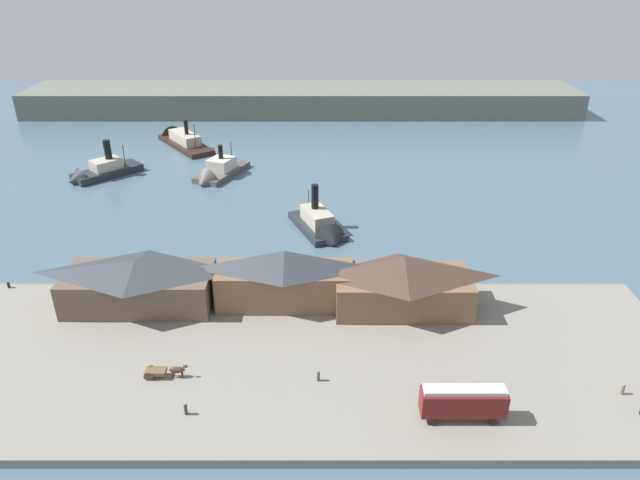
{
  "coord_description": "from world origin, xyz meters",
  "views": [
    {
      "loc": [
        5.94,
        -84.88,
        49.91
      ],
      "look_at": [
        5.6,
        10.32,
        2.0
      ],
      "focal_mm": 32.93,
      "sensor_mm": 36.0,
      "label": 1
    }
  ],
  "objects_px": {
    "pedestrian_by_tram": "(187,409)",
    "ferry_near_quay": "(102,171)",
    "ferry_shed_east_terminal": "(141,282)",
    "ferry_outer_harbor": "(182,139)",
    "pedestrian_near_east_shed": "(320,376)",
    "street_tram": "(465,401)",
    "ferry_mid_harbor": "(323,227)",
    "ferry_moored_east": "(218,173)",
    "mooring_post_center_east": "(11,285)",
    "horse_cart": "(166,371)",
    "ferry_shed_west_terminal": "(287,277)",
    "ferry_shed_central_terminal": "(405,282)",
    "pedestrian_at_waters_edge": "(625,390)"
  },
  "relations": [
    {
      "from": "pedestrian_near_east_shed",
      "to": "ferry_near_quay",
      "type": "relative_size",
      "value": 0.1
    },
    {
      "from": "pedestrian_by_tram",
      "to": "ferry_near_quay",
      "type": "relative_size",
      "value": 0.1
    },
    {
      "from": "ferry_moored_east",
      "to": "ferry_mid_harbor",
      "type": "bearing_deg",
      "value": -50.47
    },
    {
      "from": "street_tram",
      "to": "mooring_post_center_east",
      "type": "height_order",
      "value": "street_tram"
    },
    {
      "from": "street_tram",
      "to": "ferry_outer_harbor",
      "type": "height_order",
      "value": "ferry_outer_harbor"
    },
    {
      "from": "ferry_shed_east_terminal",
      "to": "ferry_shed_central_terminal",
      "type": "xyz_separation_m",
      "value": [
        39.32,
        -0.84,
        0.49
      ]
    },
    {
      "from": "pedestrian_near_east_shed",
      "to": "horse_cart",
      "type": "bearing_deg",
      "value": 177.91
    },
    {
      "from": "pedestrian_near_east_shed",
      "to": "ferry_outer_harbor",
      "type": "bearing_deg",
      "value": 110.96
    },
    {
      "from": "street_tram",
      "to": "ferry_near_quay",
      "type": "distance_m",
      "value": 106.8
    },
    {
      "from": "ferry_shed_west_terminal",
      "to": "horse_cart",
      "type": "bearing_deg",
      "value": -129.74
    },
    {
      "from": "pedestrian_by_tram",
      "to": "ferry_near_quay",
      "type": "height_order",
      "value": "ferry_near_quay"
    },
    {
      "from": "street_tram",
      "to": "ferry_mid_harbor",
      "type": "distance_m",
      "value": 53.29
    },
    {
      "from": "ferry_shed_central_terminal",
      "to": "ferry_near_quay",
      "type": "relative_size",
      "value": 1.23
    },
    {
      "from": "mooring_post_center_east",
      "to": "ferry_near_quay",
      "type": "relative_size",
      "value": 0.05
    },
    {
      "from": "mooring_post_center_east",
      "to": "ferry_moored_east",
      "type": "height_order",
      "value": "ferry_moored_east"
    },
    {
      "from": "ferry_shed_central_terminal",
      "to": "horse_cart",
      "type": "bearing_deg",
      "value": -153.34
    },
    {
      "from": "ferry_shed_west_terminal",
      "to": "ferry_outer_harbor",
      "type": "relative_size",
      "value": 0.88
    },
    {
      "from": "horse_cart",
      "to": "pedestrian_by_tram",
      "type": "bearing_deg",
      "value": -58.42
    },
    {
      "from": "ferry_outer_harbor",
      "to": "ferry_shed_west_terminal",
      "type": "bearing_deg",
      "value": -67.93
    },
    {
      "from": "ferry_shed_west_terminal",
      "to": "street_tram",
      "type": "xyz_separation_m",
      "value": [
        21.49,
        -24.51,
        -1.95
      ]
    },
    {
      "from": "ferry_shed_east_terminal",
      "to": "pedestrian_near_east_shed",
      "type": "relative_size",
      "value": 14.12
    },
    {
      "from": "pedestrian_by_tram",
      "to": "ferry_near_quay",
      "type": "bearing_deg",
      "value": 114.78
    },
    {
      "from": "ferry_shed_central_terminal",
      "to": "horse_cart",
      "type": "height_order",
      "value": "ferry_shed_central_terminal"
    },
    {
      "from": "ferry_mid_harbor",
      "to": "ferry_moored_east",
      "type": "height_order",
      "value": "ferry_mid_harbor"
    },
    {
      "from": "ferry_outer_harbor",
      "to": "ferry_near_quay",
      "type": "height_order",
      "value": "ferry_near_quay"
    },
    {
      "from": "ferry_shed_east_terminal",
      "to": "ferry_moored_east",
      "type": "xyz_separation_m",
      "value": [
        2.3,
        57.1,
        -3.77
      ]
    },
    {
      "from": "ferry_shed_east_terminal",
      "to": "ferry_mid_harbor",
      "type": "xyz_separation_m",
      "value": [
        27.36,
        26.73,
        -3.66
      ]
    },
    {
      "from": "ferry_shed_east_terminal",
      "to": "street_tram",
      "type": "bearing_deg",
      "value": -29.04
    },
    {
      "from": "pedestrian_by_tram",
      "to": "ferry_near_quay",
      "type": "xyz_separation_m",
      "value": [
        -37.29,
        80.77,
        -0.45
      ]
    },
    {
      "from": "ferry_shed_east_terminal",
      "to": "ferry_outer_harbor",
      "type": "distance_m",
      "value": 85.27
    },
    {
      "from": "ferry_outer_harbor",
      "to": "ferry_moored_east",
      "type": "bearing_deg",
      "value": -62.01
    },
    {
      "from": "pedestrian_by_tram",
      "to": "ferry_shed_central_terminal",
      "type": "bearing_deg",
      "value": 39.09
    },
    {
      "from": "street_tram",
      "to": "pedestrian_near_east_shed",
      "type": "distance_m",
      "value": 17.81
    },
    {
      "from": "ferry_shed_east_terminal",
      "to": "mooring_post_center_east",
      "type": "relative_size",
      "value": 24.67
    },
    {
      "from": "ferry_shed_east_terminal",
      "to": "pedestrian_by_tram",
      "type": "distance_m",
      "value": 26.29
    },
    {
      "from": "ferry_shed_west_terminal",
      "to": "pedestrian_at_waters_edge",
      "type": "distance_m",
      "value": 46.76
    },
    {
      "from": "mooring_post_center_east",
      "to": "horse_cart",
      "type": "bearing_deg",
      "value": -35.81
    },
    {
      "from": "pedestrian_at_waters_edge",
      "to": "pedestrian_near_east_shed",
      "type": "height_order",
      "value": "pedestrian_near_east_shed"
    },
    {
      "from": "pedestrian_near_east_shed",
      "to": "street_tram",
      "type": "bearing_deg",
      "value": -21.59
    },
    {
      "from": "pedestrian_at_waters_edge",
      "to": "ferry_mid_harbor",
      "type": "distance_m",
      "value": 59.22
    },
    {
      "from": "ferry_shed_east_terminal",
      "to": "pedestrian_at_waters_edge",
      "type": "relative_size",
      "value": 14.15
    },
    {
      "from": "ferry_outer_harbor",
      "to": "ferry_mid_harbor",
      "type": "bearing_deg",
      "value": -55.54
    },
    {
      "from": "pedestrian_near_east_shed",
      "to": "ferry_shed_east_terminal",
      "type": "bearing_deg",
      "value": 146.85
    },
    {
      "from": "pedestrian_near_east_shed",
      "to": "ferry_outer_harbor",
      "type": "height_order",
      "value": "ferry_outer_harbor"
    },
    {
      "from": "ferry_shed_central_terminal",
      "to": "ferry_moored_east",
      "type": "distance_m",
      "value": 68.89
    },
    {
      "from": "pedestrian_by_tram",
      "to": "ferry_outer_harbor",
      "type": "height_order",
      "value": "ferry_outer_harbor"
    },
    {
      "from": "street_tram",
      "to": "ferry_near_quay",
      "type": "xyz_separation_m",
      "value": [
        -69.1,
        81.4,
        -2.25
      ]
    },
    {
      "from": "ferry_shed_east_terminal",
      "to": "ferry_near_quay",
      "type": "relative_size",
      "value": 1.34
    },
    {
      "from": "ferry_shed_east_terminal",
      "to": "pedestrian_near_east_shed",
      "type": "xyz_separation_m",
      "value": [
        26.86,
        -17.54,
        -3.12
      ]
    },
    {
      "from": "pedestrian_near_east_shed",
      "to": "ferry_mid_harbor",
      "type": "bearing_deg",
      "value": 89.36
    }
  ]
}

